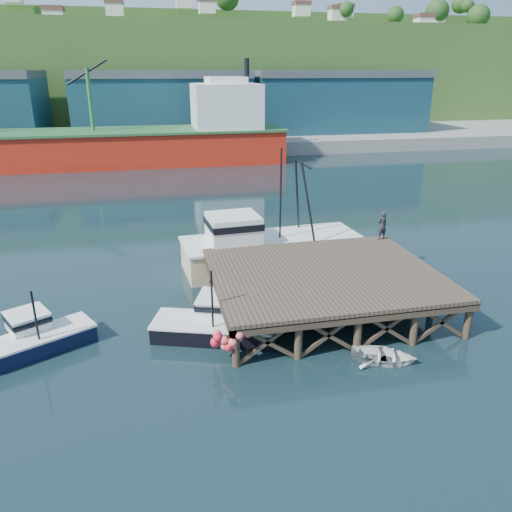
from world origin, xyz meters
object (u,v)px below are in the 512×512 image
object	(u,v)px
boat_navy	(34,337)
dockworker	(382,225)
dinghy	(383,356)
boat_black	(217,322)
trawler	(268,244)

from	to	relation	value
boat_navy	dockworker	bearing A→B (deg)	-12.48
dinghy	dockworker	world-z (taller)	dockworker
boat_black	trawler	world-z (taller)	trawler
dinghy	trawler	bearing A→B (deg)	38.11
boat_black	dinghy	distance (m)	8.03
dockworker	boat_navy	bearing A→B (deg)	6.18
boat_black	dockworker	size ratio (longest dim) A/B	3.55
trawler	dinghy	world-z (taller)	trawler
boat_navy	dinghy	size ratio (longest dim) A/B	1.89
dinghy	boat_black	bearing A→B (deg)	87.31
dockworker	trawler	bearing A→B (deg)	-26.66
boat_navy	dockworker	distance (m)	20.95
dinghy	dockworker	size ratio (longest dim) A/B	1.58
boat_black	boat_navy	bearing A→B (deg)	-164.18
boat_black	dockworker	distance (m)	13.29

